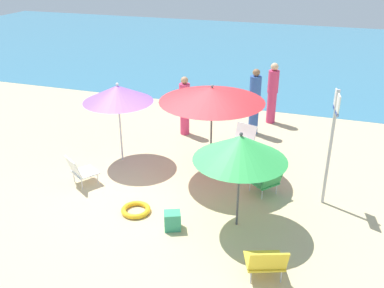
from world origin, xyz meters
The scene contains 15 objects.
ground_plane centered at (0.00, 0.00, 0.00)m, with size 40.00×40.00×0.00m, color #CCB789.
sea_water centered at (0.00, 13.14, 0.00)m, with size 40.00×16.00×0.01m, color teal.
umbrella_purple centered at (-1.54, 0.87, 1.59)m, with size 1.54×1.54×1.84m.
umbrella_red centered at (0.58, 0.85, 1.80)m, with size 2.14×2.14×2.00m.
umbrella_green centered at (1.54, -0.79, 1.50)m, with size 1.58×1.58×1.78m.
beach_chair_a centered at (-1.83, -0.44, 0.34)m, with size 0.68×0.70×0.65m.
beach_chair_b centered at (0.98, 2.17, 0.33)m, with size 0.69×0.72×0.65m.
beach_chair_c centered at (2.24, -2.01, 0.32)m, with size 0.72×0.71×0.62m.
beach_chair_d centered at (1.87, 0.38, 0.30)m, with size 0.71×0.70×0.57m.
person_a centered at (-0.68, 2.75, 0.78)m, with size 0.28×0.28×1.54m.
person_b centered at (1.33, 4.28, 0.86)m, with size 0.29×0.29×1.68m.
person_c centered at (1.01, 3.36, 0.88)m, with size 0.29×0.29×1.73m.
warning_sign centered at (2.94, 0.44, 1.47)m, with size 0.11×0.50×2.26m.
swim_ring centered at (-0.32, -1.01, 0.05)m, with size 0.55×0.55×0.10m, color yellow.
beach_bag centered at (0.50, -1.27, 0.16)m, with size 0.28×0.24×0.33m, color #389970.
Camera 1 is at (2.79, -7.06, 4.50)m, focal length 40.31 mm.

